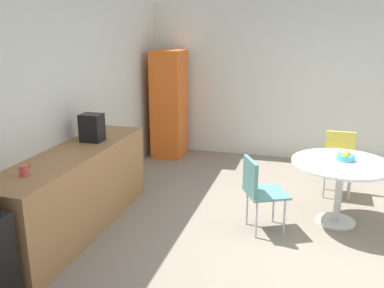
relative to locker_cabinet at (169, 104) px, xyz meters
The scene contains 11 objects.
ground_plane 3.72m from the locker_cabinet, 135.00° to the right, with size 6.00×6.00×0.00m, color gray.
wall_back 2.62m from the locker_cabinet, 169.99° to the left, with size 6.00×0.10×2.60m, color silver.
wall_side_right 2.62m from the locker_cabinet, 79.99° to the right, with size 0.10×6.00×2.60m, color silver.
counter_block 2.93m from the locker_cabinet, behind, with size 2.41×0.60×0.90m, color #9E7042.
locker_cabinet is the anchor object (origin of this frame).
round_table 3.32m from the locker_cabinet, 126.07° to the right, with size 1.09×1.09×0.74m.
chair_teal 3.02m from the locker_cabinet, 142.67° to the right, with size 0.56×0.56×0.83m.
chair_yellow 2.92m from the locker_cabinet, 109.94° to the right, with size 0.44×0.44×0.83m.
fruit_bowl 3.31m from the locker_cabinet, 124.72° to the right, with size 0.20×0.20×0.11m.
mug_white 3.64m from the locker_cabinet, behind, with size 0.13×0.08×0.09m.
coffee_maker 2.45m from the locker_cabinet, behind, with size 0.20×0.24×0.32m, color black.
Camera 1 is at (-3.99, 0.29, 2.18)m, focal length 38.46 mm.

